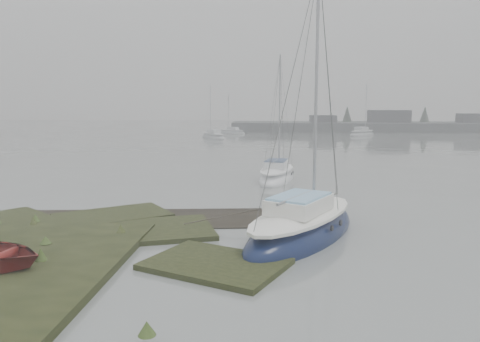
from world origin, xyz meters
name	(u,v)px	position (x,y,z in m)	size (l,w,h in m)	color
ground	(249,151)	(0.00, 30.00, 0.00)	(160.00, 160.00, 0.00)	slate
far_shoreline	(432,126)	(26.84, 61.90, 0.85)	(60.00, 8.00, 4.15)	#4C4F51
sailboat_main	(302,229)	(2.97, 2.34, 0.29)	(5.04, 6.84, 9.32)	#0B1536
sailboat_white	(277,176)	(2.29, 13.81, 0.23)	(2.71, 5.59, 7.56)	white
sailboat_far_a	(213,137)	(-5.14, 45.05, 0.22)	(4.23, 5.03, 7.06)	#A9ADB2
sailboat_far_b	(362,134)	(14.28, 51.72, 0.23)	(4.86, 5.11, 7.50)	#A5ABAE
sailboat_far_c	(232,132)	(-3.61, 54.62, 0.19)	(4.45, 3.34, 6.09)	#B4B9BF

